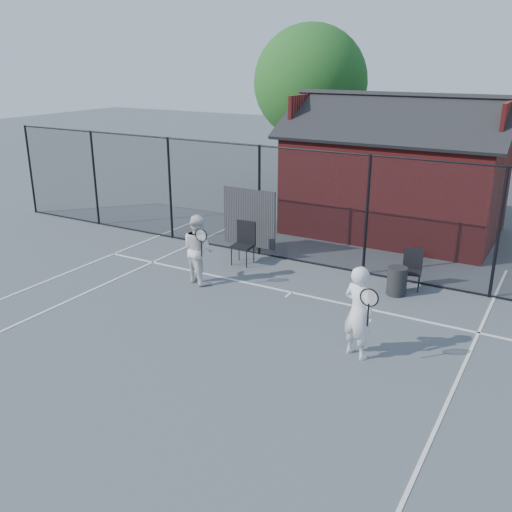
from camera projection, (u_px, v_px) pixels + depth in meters
The scene contains 10 objects.
ground at pixel (220, 347), 10.70m from camera, with size 80.00×80.00×0.00m, color #4D5458.
court_lines at pixel (177, 379), 9.61m from camera, with size 11.02×18.00×0.01m.
fence at pixel (317, 211), 14.46m from camera, with size 22.04×3.00×3.00m.
clubhouse at pixel (396, 180), 17.30m from camera, with size 6.50×4.36×4.19m.
tree_left at pixel (310, 83), 22.49m from camera, with size 4.48×4.48×6.44m.
player_front at pixel (358, 312), 10.11m from camera, with size 0.82×0.66×1.73m.
player_back at pixel (198, 249), 13.53m from camera, with size 0.99×0.87×1.67m.
chair_left at pixel (243, 244), 14.81m from camera, with size 0.52×0.55×1.09m, color black.
chair_right at pixel (412, 270), 13.23m from camera, with size 0.45×0.46×0.93m, color black.
waste_bin at pixel (397, 281), 12.95m from camera, with size 0.45×0.45×0.65m, color #252525.
Camera 1 is at (5.33, -7.94, 5.14)m, focal length 40.00 mm.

